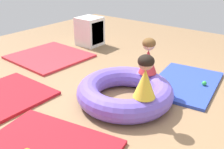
# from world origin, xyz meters

# --- Properties ---
(ground_plane) EXTENTS (8.00, 8.00, 0.00)m
(ground_plane) POSITION_xyz_m (0.00, 0.00, 0.00)
(ground_plane) COLOR #93704C
(gym_mat_near_right) EXTENTS (1.14, 1.00, 0.04)m
(gym_mat_near_right) POSITION_xyz_m (-0.83, 1.32, 0.02)
(gym_mat_near_right) COLOR #B21923
(gym_mat_near_right) RESTS_ON ground
(gym_mat_far_right) EXTENTS (1.21, 1.27, 0.04)m
(gym_mat_far_right) POSITION_xyz_m (0.54, 2.02, 0.02)
(gym_mat_far_right) COLOR red
(gym_mat_far_right) RESTS_ON ground
(gym_mat_center_rear) EXTENTS (1.31, 0.97, 0.04)m
(gym_mat_center_rear) POSITION_xyz_m (1.01, -0.33, 0.02)
(gym_mat_center_rear) COLOR #2D47B7
(gym_mat_center_rear) RESTS_ON ground
(inflatable_cushion) EXTENTS (1.18, 1.18, 0.27)m
(inflatable_cushion) POSITION_xyz_m (0.10, 0.06, 0.14)
(inflatable_cushion) COLOR #7056D1
(inflatable_cushion) RESTS_ON ground
(child_in_yellow) EXTENTS (0.30, 0.30, 0.48)m
(child_in_yellow) POSITION_xyz_m (-0.08, -0.31, 0.50)
(child_in_yellow) COLOR yellow
(child_in_yellow) RESTS_ON inflatable_cushion
(child_in_red) EXTENTS (0.24, 0.24, 0.46)m
(child_in_red) POSITION_xyz_m (0.50, -0.01, 0.50)
(child_in_red) COLOR red
(child_in_red) RESTS_ON inflatable_cushion
(play_ball_green) EXTENTS (0.06, 0.06, 0.06)m
(play_ball_green) POSITION_xyz_m (1.06, -0.58, 0.07)
(play_ball_green) COLOR green
(play_ball_green) RESTS_ON gym_mat_center_rear
(storage_cube) EXTENTS (0.44, 0.44, 0.56)m
(storage_cube) POSITION_xyz_m (1.55, 1.94, 0.28)
(storage_cube) COLOR silver
(storage_cube) RESTS_ON ground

